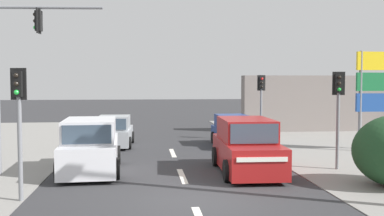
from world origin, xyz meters
TOP-DOWN VIEW (x-y plane):
  - ground_plane at (0.00, 0.00)m, footprint 140.00×140.00m
  - lane_dash_mid at (0.00, 3.00)m, footprint 0.20×2.40m
  - lane_dash_far at (0.00, 8.00)m, footprint 0.20×2.40m
  - traffic_signal_mast at (-5.70, 3.82)m, footprint 3.68×0.44m
  - pedestal_signal_right_kerb at (5.70, 3.51)m, footprint 0.44×0.31m
  - pedestal_signal_left_kerb at (-4.56, 0.24)m, footprint 0.44×0.31m
  - pedestal_signal_far_median at (5.07, 11.80)m, footprint 0.44×0.29m
  - shopping_plaza_sign at (9.43, 7.54)m, footprint 2.10×0.16m
  - shopfront_wall_far at (11.00, 16.00)m, footprint 12.00×1.00m
  - suv_oncoming_mid at (2.32, 3.39)m, footprint 2.16×4.59m
  - hatchback_oncoming_near at (-2.73, 10.38)m, footprint 1.88×3.69m
  - hatchback_receding_far at (3.16, 10.01)m, footprint 1.88×3.69m
  - suv_kerbside_parked at (-3.16, 4.03)m, footprint 2.21×4.61m

SIDE VIEW (x-z plane):
  - ground_plane at x=0.00m, z-range 0.00..0.00m
  - lane_dash_mid at x=0.00m, z-range 0.00..0.01m
  - lane_dash_far at x=0.00m, z-range 0.00..0.01m
  - hatchback_oncoming_near at x=-2.73m, z-range -0.06..1.47m
  - hatchback_receding_far at x=3.16m, z-range -0.06..1.47m
  - suv_oncoming_mid at x=2.32m, z-range -0.06..1.83m
  - suv_kerbside_parked at x=-3.16m, z-range -0.06..1.83m
  - shopfront_wall_far at x=11.00m, z-range 0.00..3.60m
  - pedestal_signal_right_kerb at x=5.70m, z-range 0.64..4.20m
  - pedestal_signal_left_kerb at x=-4.56m, z-range 0.64..4.20m
  - pedestal_signal_far_median at x=5.07m, z-range 0.64..4.20m
  - shopping_plaza_sign at x=9.43m, z-range 0.68..5.28m
  - traffic_signal_mast at x=-5.70m, z-range 0.83..6.83m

